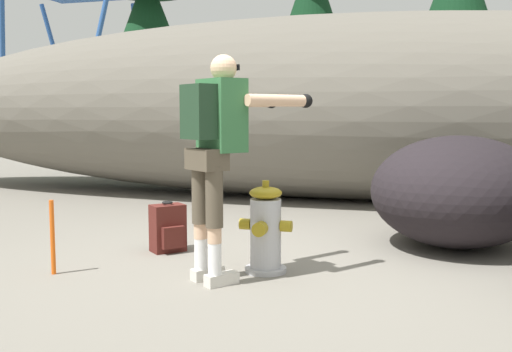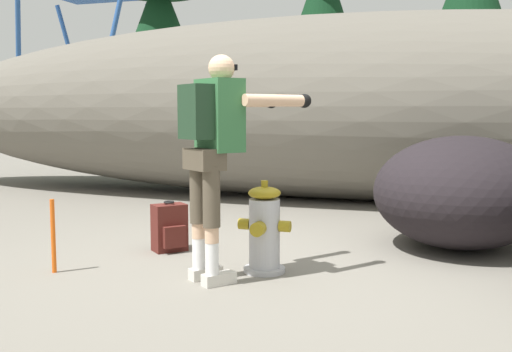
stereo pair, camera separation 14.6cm
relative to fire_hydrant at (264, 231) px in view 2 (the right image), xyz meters
The scene contains 9 objects.
ground_plane 0.40m from the fire_hydrant, 144.39° to the left, with size 56.00×56.00×0.04m, color slate.
dirt_embankment 4.54m from the fire_hydrant, 91.84° to the left, with size 15.19×3.20×2.74m, color #666056.
fire_hydrant is the anchor object (origin of this frame).
utility_worker 0.87m from the fire_hydrant, 127.92° to the right, with size 0.90×1.00×1.72m.
spare_backpack 1.16m from the fire_hydrant, 157.04° to the left, with size 0.36×0.36×0.47m.
boulder_large 2.12m from the fire_hydrant, 43.59° to the left, with size 1.88×1.64×1.07m, color black.
pine_tree_far_left 9.70m from the fire_hydrant, 121.89° to the left, with size 2.61×2.61×6.76m.
pine_tree_center 10.60m from the fire_hydrant, 79.86° to the left, with size 2.08×2.08×5.45m.
survey_stake 1.70m from the fire_hydrant, 161.85° to the right, with size 0.04×0.04×0.60m, color #E55914.
Camera 2 is at (1.52, -4.62, 1.29)m, focal length 41.75 mm.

